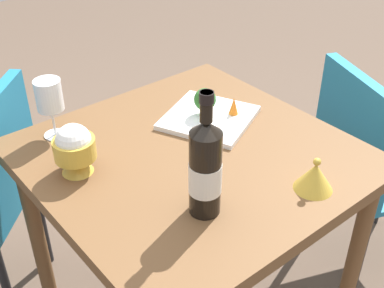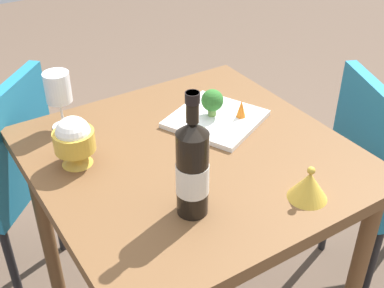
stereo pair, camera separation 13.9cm
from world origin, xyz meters
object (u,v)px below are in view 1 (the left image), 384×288
object	(u,v)px
serving_plate	(209,118)
broccoli_floret	(205,100)
chair_near_window	(366,157)
wine_bottle	(205,168)
carrot_garnish_left	(234,106)
rice_bowl	(74,148)
wine_glass	(49,97)
rice_bowl_lid	(315,176)

from	to	relation	value
serving_plate	broccoli_floret	size ratio (longest dim) A/B	3.87
chair_near_window	wine_bottle	world-z (taller)	wine_bottle
broccoli_floret	serving_plate	bearing A→B (deg)	107.99
wine_bottle	carrot_garnish_left	world-z (taller)	wine_bottle
broccoli_floret	chair_near_window	bearing A→B (deg)	151.65
chair_near_window	rice_bowl	bearing A→B (deg)	-84.67
wine_glass	rice_bowl_lid	xyz separation A→B (m)	(-0.39, 0.64, -0.09)
wine_bottle	carrot_garnish_left	size ratio (longest dim) A/B	5.72
rice_bowl_lid	serving_plate	world-z (taller)	rice_bowl_lid
broccoli_floret	carrot_garnish_left	world-z (taller)	broccoli_floret
chair_near_window	broccoli_floret	bearing A→B (deg)	-96.35
wine_glass	rice_bowl	size ratio (longest dim) A/B	1.26
rice_bowl_lid	serving_plate	distance (m)	0.42
wine_bottle	carrot_garnish_left	distance (m)	0.45
chair_near_window	wine_glass	xyz separation A→B (m)	(0.92, -0.48, 0.35)
chair_near_window	wine_bottle	distance (m)	0.87
serving_plate	carrot_garnish_left	world-z (taller)	carrot_garnish_left
wine_bottle	wine_glass	size ratio (longest dim) A/B	1.78
rice_bowl_lid	wine_bottle	bearing A→B (deg)	-22.70
wine_bottle	serving_plate	xyz separation A→B (m)	(-0.28, -0.31, -0.12)
chair_near_window	carrot_garnish_left	distance (m)	0.57
wine_bottle	wine_glass	distance (m)	0.54
chair_near_window	wine_glass	world-z (taller)	wine_glass
wine_glass	carrot_garnish_left	xyz separation A→B (m)	(-0.47, 0.26, -0.08)
wine_bottle	serving_plate	world-z (taller)	wine_bottle
wine_glass	serving_plate	xyz separation A→B (m)	(-0.41, 0.22, -0.12)
wine_bottle	rice_bowl_lid	xyz separation A→B (m)	(-0.27, 0.11, -0.09)
rice_bowl_lid	serving_plate	bearing A→B (deg)	-92.46
wine_glass	serving_plate	world-z (taller)	wine_glass
rice_bowl	rice_bowl_lid	distance (m)	0.61
wine_glass	rice_bowl	distance (m)	0.21
wine_glass	rice_bowl	world-z (taller)	wine_glass
rice_bowl_lid	broccoli_floret	xyz separation A→B (m)	(-0.01, -0.44, 0.03)
wine_bottle	rice_bowl_lid	bearing A→B (deg)	157.30
rice_bowl	serving_plate	distance (m)	0.45
chair_near_window	carrot_garnish_left	bearing A→B (deg)	-94.65
chair_near_window	rice_bowl_lid	world-z (taller)	chair_near_window
wine_glass	rice_bowl_lid	size ratio (longest dim) A/B	1.79
wine_bottle	serving_plate	distance (m)	0.44
rice_bowl	rice_bowl_lid	xyz separation A→B (m)	(-0.42, 0.44, -0.04)
broccoli_floret	carrot_garnish_left	size ratio (longest dim) A/B	1.54
wine_glass	rice_bowl_lid	world-z (taller)	wine_glass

